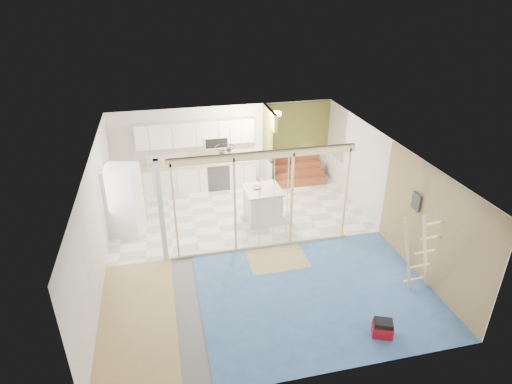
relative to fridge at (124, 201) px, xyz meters
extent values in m
cube|color=slate|center=(3.03, -1.54, -0.94)|extent=(7.00, 8.00, 0.01)
cube|color=white|center=(3.03, -1.54, 1.66)|extent=(7.00, 8.00, 0.01)
cube|color=silver|center=(3.03, 2.46, 0.36)|extent=(7.00, 0.01, 2.60)
cube|color=silver|center=(3.03, -5.54, 0.36)|extent=(7.00, 0.01, 2.60)
cube|color=silver|center=(-0.47, -1.54, 0.36)|extent=(0.01, 8.00, 2.60)
cube|color=silver|center=(6.53, -1.54, 0.36)|extent=(0.01, 8.00, 2.60)
cube|color=white|center=(3.03, 0.46, -0.93)|extent=(7.00, 4.00, 0.02)
cube|color=#4B7AB8|center=(4.03, -3.54, -0.93)|extent=(5.00, 4.00, 0.02)
cube|color=tan|center=(0.28, -3.54, -0.93)|extent=(1.50, 4.00, 0.02)
cube|color=tan|center=(3.53, -2.14, -0.92)|extent=(1.40, 1.00, 0.01)
cube|color=beige|center=(3.33, -1.54, 1.56)|extent=(4.40, 0.09, 0.18)
cube|color=beige|center=(3.33, -1.54, -0.89)|extent=(4.40, 0.09, 0.06)
cube|color=silver|center=(0.93, -1.54, 0.36)|extent=(0.12, 0.14, 2.60)
cube|color=beige|center=(1.23, -1.54, 0.36)|extent=(0.04, 0.09, 2.40)
cube|color=beige|center=(2.63, -1.54, 0.36)|extent=(0.05, 0.09, 2.40)
cube|color=beige|center=(4.03, -1.54, 0.36)|extent=(0.04, 0.09, 2.40)
cube|color=beige|center=(5.43, -1.54, 0.36)|extent=(0.04, 0.09, 2.40)
cylinder|color=silver|center=(3.23, -1.57, 0.28)|extent=(0.02, 0.02, 2.35)
cylinder|color=silver|center=(3.93, -1.52, 0.28)|extent=(0.02, 0.02, 2.35)
cylinder|color=silver|center=(3.58, -1.54, 0.28)|extent=(0.02, 0.02, 2.35)
cube|color=white|center=(2.13, 2.16, -0.50)|extent=(3.60, 0.60, 0.88)
cube|color=#C3B798|center=(2.13, 2.16, -0.03)|extent=(3.66, 0.64, 0.05)
cube|color=white|center=(-0.17, 1.06, -0.50)|extent=(0.60, 1.60, 0.88)
cube|color=#C3B798|center=(-0.17, 1.06, -0.03)|extent=(0.64, 1.64, 0.05)
cube|color=white|center=(2.13, 2.28, 0.91)|extent=(3.60, 0.34, 0.75)
cube|color=white|center=(2.73, 2.24, 0.61)|extent=(0.72, 0.38, 0.36)
cube|color=black|center=(2.73, 2.05, 0.61)|extent=(0.68, 0.02, 0.30)
cube|color=olive|center=(4.33, 2.01, 0.86)|extent=(0.10, 0.90, 1.60)
cube|color=silver|center=(4.33, 2.01, -0.49)|extent=(0.10, 0.90, 0.90)
cube|color=olive|center=(4.33, 1.31, 1.41)|extent=(0.10, 0.50, 0.50)
cube|color=olive|center=(5.43, 2.43, 0.81)|extent=(2.20, 0.04, 1.60)
cube|color=silver|center=(5.43, 2.43, -0.49)|extent=(2.20, 0.04, 0.90)
cube|color=#9C522D|center=(5.38, 1.66, -0.84)|extent=(1.70, 0.26, 0.20)
cube|color=#9C522D|center=(5.38, 1.92, -0.64)|extent=(1.70, 0.26, 0.20)
cube|color=#9C522D|center=(5.38, 2.18, -0.44)|extent=(1.70, 0.26, 0.20)
cube|color=#9C522D|center=(5.38, 2.44, -0.24)|extent=(1.70, 0.26, 0.20)
torus|color=black|center=(2.73, 0.36, 1.11)|extent=(0.52, 0.52, 0.02)
cylinder|color=black|center=(2.58, 0.36, 1.36)|extent=(0.01, 0.01, 0.50)
cylinder|color=black|center=(2.88, 0.36, 1.36)|extent=(0.01, 0.01, 0.50)
cylinder|color=#393A3F|center=(2.63, 0.26, 0.96)|extent=(0.14, 0.14, 0.14)
cylinder|color=#393A3F|center=(2.85, 0.46, 0.98)|extent=(0.12, 0.12, 0.12)
cube|color=tan|center=(6.51, -3.54, 0.36)|extent=(0.02, 4.00, 2.60)
cube|color=#393A3F|center=(6.46, -2.94, 0.71)|extent=(0.04, 0.30, 0.40)
cylinder|color=#FFEABF|center=(4.43, 1.46, 1.60)|extent=(0.32, 0.32, 0.08)
cube|color=white|center=(-0.01, 0.00, 0.00)|extent=(0.99, 0.97, 1.87)
cube|color=#393A3F|center=(0.39, 0.00, 0.00)|extent=(0.22, 0.73, 1.83)
cube|color=silver|center=(3.63, -0.23, -0.48)|extent=(0.93, 0.93, 0.91)
cube|color=#C3B798|center=(3.63, -0.23, 0.02)|extent=(1.03, 1.03, 0.05)
imported|color=silver|center=(3.49, -0.16, 0.07)|extent=(0.26, 0.26, 0.06)
imported|color=silver|center=(0.58, 2.25, 0.14)|extent=(0.13, 0.13, 0.28)
imported|color=silver|center=(2.61, 2.07, 0.09)|extent=(0.08, 0.09, 0.18)
cube|color=maroon|center=(4.80, -4.94, -0.80)|extent=(0.46, 0.40, 0.26)
cube|color=black|center=(4.80, -4.94, -0.63)|extent=(0.41, 0.35, 0.09)
cube|color=#E0C089|center=(5.85, -3.83, -0.01)|extent=(0.43, 0.11, 1.81)
cube|color=#E0C089|center=(6.25, -3.83, -0.01)|extent=(0.43, 0.11, 1.81)
cube|color=#E0C089|center=(6.10, -3.83, -0.69)|extent=(0.44, 0.11, 0.12)
cube|color=#E0C089|center=(6.18, -3.83, -0.34)|extent=(0.44, 0.11, 0.12)
cube|color=#E0C089|center=(6.25, -3.83, 0.01)|extent=(0.44, 0.11, 0.12)
cube|color=#E0C089|center=(6.32, -3.83, 0.36)|extent=(0.44, 0.11, 0.12)
cube|color=#E0C089|center=(6.39, -3.83, 0.71)|extent=(0.44, 0.11, 0.12)
camera|label=1|loc=(1.12, -10.28, 5.13)|focal=30.00mm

